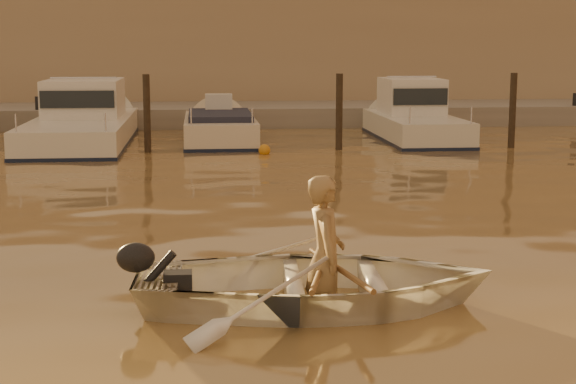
{
  "coord_description": "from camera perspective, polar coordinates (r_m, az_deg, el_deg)",
  "views": [
    {
      "loc": [
        1.13,
        -9.11,
        2.84
      ],
      "look_at": [
        2.36,
        3.01,
        0.75
      ],
      "focal_mm": 55.0,
      "sensor_mm": 36.0,
      "label": 1
    }
  ],
  "objects": [
    {
      "name": "quay",
      "position": [
        30.74,
        -7.89,
        4.64
      ],
      "size": [
        52.0,
        4.0,
        1.0
      ],
      "primitive_type": "cube",
      "color": "gray",
      "rests_on": "ground_plane"
    },
    {
      "name": "fender_d",
      "position": [
        22.42,
        -1.53,
        2.72
      ],
      "size": [
        0.3,
        0.3,
        0.3
      ],
      "primitive_type": "sphere",
      "color": "orange",
      "rests_on": "ground_plane"
    },
    {
      "name": "person",
      "position": [
        9.48,
        2.43,
        -4.12
      ],
      "size": [
        0.45,
        0.65,
        1.74
      ],
      "primitive_type": "imported",
      "rotation": [
        0.0,
        0.0,
        1.53
      ],
      "color": "#99784C",
      "rests_on": "dinghy"
    },
    {
      "name": "piling_3",
      "position": [
        23.28,
        3.33,
        4.95
      ],
      "size": [
        0.18,
        0.18,
        2.2
      ],
      "primitive_type": "cylinder",
      "color": "#2D2319",
      "rests_on": "ground_plane"
    },
    {
      "name": "moored_boat_4",
      "position": [
        25.97,
        8.24,
        4.75
      ],
      "size": [
        2.05,
        6.4,
        1.75
      ],
      "primitive_type": null,
      "color": "silver",
      "rests_on": "ground_plane"
    },
    {
      "name": "piling_4",
      "position": [
        24.46,
        14.3,
        4.9
      ],
      "size": [
        0.18,
        0.18,
        2.2
      ],
      "primitive_type": "cylinder",
      "color": "#2D2319",
      "rests_on": "ground_plane"
    },
    {
      "name": "moored_boat_2",
      "position": [
        25.42,
        -13.2,
        4.49
      ],
      "size": [
        2.61,
        8.62,
        1.75
      ],
      "primitive_type": null,
      "color": "silver",
      "rests_on": "ground_plane"
    },
    {
      "name": "oar_port",
      "position": [
        9.54,
        3.33,
        -4.98
      ],
      "size": [
        0.4,
        2.08,
        0.13
      ],
      "primitive_type": "cylinder",
      "rotation": [
        1.54,
        0.0,
        0.16
      ],
      "color": "brown",
      "rests_on": "dinghy"
    },
    {
      "name": "outboard_motor",
      "position": [
        9.54,
        -7.24,
        -5.91
      ],
      "size": [
        0.92,
        0.44,
        0.7
      ],
      "primitive_type": null,
      "rotation": [
        0.0,
        0.0,
        -0.05
      ],
      "color": "black",
      "rests_on": "dinghy"
    },
    {
      "name": "ground_plane",
      "position": [
        9.61,
        -12.39,
        -7.7
      ],
      "size": [
        160.0,
        160.0,
        0.0
      ],
      "primitive_type": "plane",
      "color": "brown",
      "rests_on": "ground"
    },
    {
      "name": "waterfront_building",
      "position": [
        36.13,
        -7.66,
        8.96
      ],
      "size": [
        46.0,
        7.0,
        4.8
      ],
      "primitive_type": "cube",
      "color": "#9E8466",
      "rests_on": "quay"
    },
    {
      "name": "dinghy",
      "position": [
        9.55,
        1.82,
        -5.82
      ],
      "size": [
        3.99,
        2.94,
        0.8
      ],
      "primitive_type": "imported",
      "rotation": [
        0.0,
        0.0,
        1.53
      ],
      "color": "white",
      "rests_on": "ground_plane"
    },
    {
      "name": "moored_boat_3",
      "position": [
        25.25,
        -4.43,
        3.77
      ],
      "size": [
        1.97,
        5.72,
        0.95
      ],
      "primitive_type": null,
      "color": "beige",
      "rests_on": "ground_plane"
    },
    {
      "name": "fender_e",
      "position": [
        23.51,
        10.04,
        2.9
      ],
      "size": [
        0.3,
        0.3,
        0.3
      ],
      "primitive_type": "sphere",
      "color": "silver",
      "rests_on": "ground_plane"
    },
    {
      "name": "piling_2",
      "position": [
        23.03,
        -9.1,
        4.79
      ],
      "size": [
        0.18,
        0.18,
        2.2
      ],
      "primitive_type": "cylinder",
      "color": "#2D2319",
      "rests_on": "ground_plane"
    },
    {
      "name": "oar_starboard",
      "position": [
        9.52,
        2.13,
        -5.01
      ],
      "size": [
        0.52,
        2.06,
        0.13
      ],
      "primitive_type": "cylinder",
      "rotation": [
        1.54,
        0.0,
        -0.22
      ],
      "color": "brown",
      "rests_on": "dinghy"
    },
    {
      "name": "fender_c",
      "position": [
        22.26,
        -16.32,
        2.28
      ],
      "size": [
        0.3,
        0.3,
        0.3
      ],
      "primitive_type": "sphere",
      "color": "silver",
      "rests_on": "ground_plane"
    }
  ]
}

